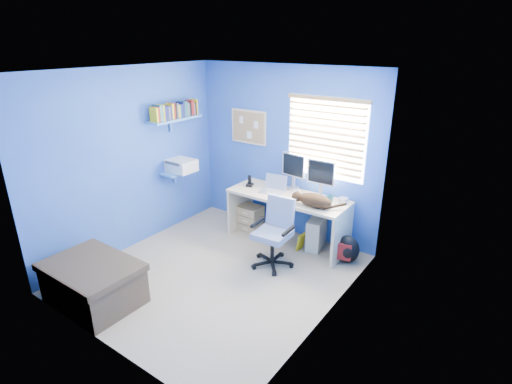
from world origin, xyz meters
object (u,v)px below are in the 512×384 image
Objects in this scene: cat at (315,200)px; desk at (287,219)px; laptop at (273,185)px; office_chair at (274,241)px; tower_pc at (316,233)px.

desk is at bearing 151.89° from cat.
laptop reaches higher than office_chair.
cat reaches higher than desk.
tower_pc is 0.79m from office_chair.
laptop is 0.75m from cat.
desk is 0.54m from laptop.
office_chair reaches higher than tower_pc.
cat is (0.50, -0.14, 0.46)m from desk.
laptop is at bearing 159.10° from cat.
laptop reaches higher than cat.
cat is 0.76m from office_chair.
office_chair is (0.43, -0.60, -0.51)m from laptop.
office_chair is at bearing -63.05° from laptop.
tower_pc is at bearing 71.97° from office_chair.
laptop is 0.73× the size of tower_pc.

